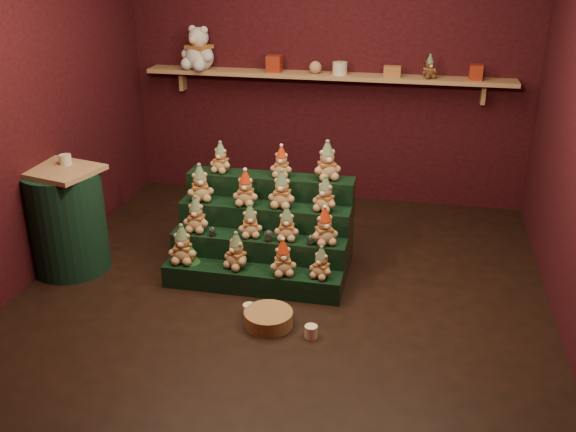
% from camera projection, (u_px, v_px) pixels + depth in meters
% --- Properties ---
extents(ground, '(4.00, 4.00, 0.00)m').
position_uv_depth(ground, '(286.00, 286.00, 5.06)').
color(ground, black).
rests_on(ground, ground).
extents(back_wall, '(4.00, 0.10, 2.80)m').
position_uv_depth(back_wall, '(329.00, 62.00, 6.35)').
color(back_wall, black).
rests_on(back_wall, ground).
extents(front_wall, '(4.00, 0.10, 2.80)m').
position_uv_depth(front_wall, '(183.00, 231.00, 2.66)').
color(front_wall, black).
rests_on(front_wall, ground).
extents(left_wall, '(0.10, 4.00, 2.80)m').
position_uv_depth(left_wall, '(23.00, 98.00, 4.89)').
color(left_wall, black).
rests_on(left_wall, ground).
extents(back_shelf, '(3.60, 0.26, 0.24)m').
position_uv_depth(back_shelf, '(326.00, 76.00, 6.23)').
color(back_shelf, tan).
rests_on(back_shelf, ground).
extents(riser_tier_front, '(1.40, 0.22, 0.18)m').
position_uv_depth(riser_tier_front, '(252.00, 280.00, 4.97)').
color(riser_tier_front, black).
rests_on(riser_tier_front, ground).
extents(riser_tier_midfront, '(1.40, 0.22, 0.36)m').
position_uv_depth(riser_tier_midfront, '(259.00, 257.00, 5.13)').
color(riser_tier_midfront, black).
rests_on(riser_tier_midfront, ground).
extents(riser_tier_midback, '(1.40, 0.22, 0.54)m').
position_uv_depth(riser_tier_midback, '(265.00, 235.00, 5.29)').
color(riser_tier_midback, black).
rests_on(riser_tier_midback, ground).
extents(riser_tier_back, '(1.40, 0.22, 0.72)m').
position_uv_depth(riser_tier_back, '(271.00, 215.00, 5.45)').
color(riser_tier_back, black).
rests_on(riser_tier_back, ground).
extents(teddy_0, '(0.24, 0.22, 0.31)m').
position_uv_depth(teddy_0, '(182.00, 244.00, 4.99)').
color(teddy_0, tan).
rests_on(teddy_0, riser_tier_front).
extents(teddy_1, '(0.27, 0.26, 0.29)m').
position_uv_depth(teddy_1, '(236.00, 250.00, 4.91)').
color(teddy_1, tan).
rests_on(teddy_1, riser_tier_front).
extents(teddy_2, '(0.25, 0.24, 0.28)m').
position_uv_depth(teddy_2, '(283.00, 257.00, 4.81)').
color(teddy_2, tan).
rests_on(teddy_2, riser_tier_front).
extents(teddy_3, '(0.22, 0.21, 0.25)m').
position_uv_depth(teddy_3, '(321.00, 262.00, 4.77)').
color(teddy_3, tan).
rests_on(teddy_3, riser_tier_front).
extents(teddy_4, '(0.21, 0.19, 0.29)m').
position_uv_depth(teddy_4, '(196.00, 214.00, 5.10)').
color(teddy_4, tan).
rests_on(teddy_4, riser_tier_midfront).
extents(teddy_5, '(0.23, 0.22, 0.26)m').
position_uv_depth(teddy_5, '(250.00, 221.00, 5.02)').
color(teddy_5, tan).
rests_on(teddy_5, riser_tier_midfront).
extents(teddy_6, '(0.21, 0.19, 0.27)m').
position_uv_depth(teddy_6, '(287.00, 223.00, 4.96)').
color(teddy_6, tan).
rests_on(teddy_6, riser_tier_midfront).
extents(teddy_7, '(0.27, 0.26, 0.29)m').
position_uv_depth(teddy_7, '(324.00, 226.00, 4.89)').
color(teddy_7, tan).
rests_on(teddy_7, riser_tier_midfront).
extents(teddy_8, '(0.28, 0.27, 0.30)m').
position_uv_depth(teddy_8, '(200.00, 183.00, 5.22)').
color(teddy_8, tan).
rests_on(teddy_8, riser_tier_midback).
extents(teddy_9, '(0.21, 0.19, 0.29)m').
position_uv_depth(teddy_9, '(246.00, 188.00, 5.14)').
color(teddy_9, tan).
rests_on(teddy_9, riser_tier_midback).
extents(teddy_10, '(0.23, 0.20, 0.30)m').
position_uv_depth(teddy_10, '(282.00, 189.00, 5.09)').
color(teddy_10, tan).
rests_on(teddy_10, riser_tier_midback).
extents(teddy_11, '(0.25, 0.24, 0.28)m').
position_uv_depth(teddy_11, '(325.00, 194.00, 5.03)').
color(teddy_11, tan).
rests_on(teddy_11, riser_tier_midback).
extents(teddy_12, '(0.21, 0.20, 0.26)m').
position_uv_depth(teddy_12, '(221.00, 157.00, 5.34)').
color(teddy_12, tan).
rests_on(teddy_12, riser_tier_back).
extents(teddy_13, '(0.19, 0.17, 0.25)m').
position_uv_depth(teddy_13, '(281.00, 162.00, 5.24)').
color(teddy_13, tan).
rests_on(teddy_13, riser_tier_back).
extents(teddy_14, '(0.29, 0.28, 0.31)m').
position_uv_depth(teddy_14, '(327.00, 161.00, 5.17)').
color(teddy_14, tan).
rests_on(teddy_14, riser_tier_back).
extents(snow_globe_a, '(0.06, 0.06, 0.08)m').
position_uv_depth(snow_globe_a, '(212.00, 231.00, 5.06)').
color(snow_globe_a, black).
rests_on(snow_globe_a, riser_tier_midfront).
extents(snow_globe_b, '(0.07, 0.07, 0.09)m').
position_uv_depth(snow_globe_b, '(269.00, 235.00, 4.97)').
color(snow_globe_b, black).
rests_on(snow_globe_b, riser_tier_midfront).
extents(snow_globe_c, '(0.06, 0.06, 0.08)m').
position_uv_depth(snow_globe_c, '(311.00, 240.00, 4.91)').
color(snow_globe_c, black).
rests_on(snow_globe_c, riser_tier_midfront).
extents(side_table, '(0.67, 0.61, 0.88)m').
position_uv_depth(side_table, '(67.00, 220.00, 5.17)').
color(side_table, tan).
rests_on(side_table, ground).
extents(table_ornament, '(0.10, 0.10, 0.08)m').
position_uv_depth(table_ornament, '(65.00, 159.00, 5.07)').
color(table_ornament, beige).
rests_on(table_ornament, side_table).
extents(mini_christmas_tree, '(0.21, 0.21, 0.36)m').
position_uv_depth(mini_christmas_tree, '(191.00, 262.00, 5.05)').
color(mini_christmas_tree, '#4D351B').
rests_on(mini_christmas_tree, ground).
extents(mug_left, '(0.09, 0.09, 0.09)m').
position_uv_depth(mug_left, '(249.00, 310.00, 4.65)').
color(mug_left, beige).
rests_on(mug_left, ground).
extents(mug_right, '(0.09, 0.09, 0.09)m').
position_uv_depth(mug_right, '(311.00, 332.00, 4.39)').
color(mug_right, beige).
rests_on(mug_right, ground).
extents(wicker_basket, '(0.41, 0.41, 0.11)m').
position_uv_depth(wicker_basket, '(269.00, 318.00, 4.53)').
color(wicker_basket, olive).
rests_on(wicker_basket, ground).
extents(white_bear, '(0.48, 0.45, 0.53)m').
position_uv_depth(white_bear, '(199.00, 42.00, 6.33)').
color(white_bear, silver).
rests_on(white_bear, back_shelf).
extents(brown_bear, '(0.20, 0.19, 0.21)m').
position_uv_depth(brown_bear, '(430.00, 67.00, 5.97)').
color(brown_bear, '#532E1B').
rests_on(brown_bear, back_shelf).
extents(gift_tin_red_a, '(0.14, 0.14, 0.16)m').
position_uv_depth(gift_tin_red_a, '(274.00, 64.00, 6.27)').
color(gift_tin_red_a, '#A83119').
rests_on(gift_tin_red_a, back_shelf).
extents(gift_tin_cream, '(0.14, 0.14, 0.12)m').
position_uv_depth(gift_tin_cream, '(340.00, 68.00, 6.15)').
color(gift_tin_cream, beige).
rests_on(gift_tin_cream, back_shelf).
extents(gift_tin_red_b, '(0.12, 0.12, 0.14)m').
position_uv_depth(gift_tin_red_b, '(476.00, 72.00, 5.91)').
color(gift_tin_red_b, '#A83119').
rests_on(gift_tin_red_b, back_shelf).
extents(shelf_plush_ball, '(0.12, 0.12, 0.12)m').
position_uv_depth(shelf_plush_ball, '(315.00, 67.00, 6.20)').
color(shelf_plush_ball, tan).
rests_on(shelf_plush_ball, back_shelf).
extents(scarf_gift_box, '(0.16, 0.10, 0.10)m').
position_uv_depth(scarf_gift_box, '(392.00, 71.00, 6.06)').
color(scarf_gift_box, '#E2541F').
rests_on(scarf_gift_box, back_shelf).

